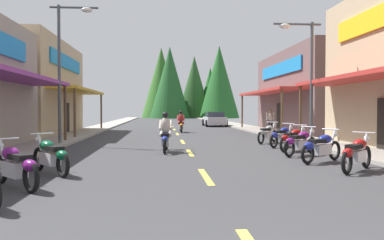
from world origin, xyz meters
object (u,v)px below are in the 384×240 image
at_px(pedestrian_waiting, 270,119).
at_px(motorcycle_parked_right_1, 357,153).
at_px(streetlamp_left, 66,55).
at_px(parked_car_curbside, 214,119).
at_px(streetlamp_right, 304,64).
at_px(rider_cruising_lead, 166,135).
at_px(motorcycle_parked_right_3, 301,142).
at_px(motorcycle_parked_right_5, 282,136).
at_px(motorcycle_parked_left_1, 15,165).
at_px(motorcycle_parked_left_2, 51,155).
at_px(motorcycle_parked_right_4, 293,139).
at_px(rider_cruising_trailing, 181,123).
at_px(motorcycle_parked_right_2, 321,147).
at_px(motorcycle_parked_right_6, 268,133).

bearing_deg(pedestrian_waiting, motorcycle_parked_right_1, 0.58).
bearing_deg(streetlamp_left, parked_car_curbside, 64.47).
xyz_separation_m(streetlamp_right, rider_cruising_lead, (-6.27, -2.14, -3.05)).
xyz_separation_m(streetlamp_left, motorcycle_parked_right_1, (9.51, -8.32, -3.66)).
xyz_separation_m(rider_cruising_lead, pedestrian_waiting, (7.67, 12.61, 0.31)).
height_order(streetlamp_right, motorcycle_parked_right_3, streetlamp_right).
bearing_deg(motorcycle_parked_right_5, parked_car_curbside, 46.31).
xyz_separation_m(motorcycle_parked_left_1, rider_cruising_lead, (3.24, 6.83, 0.17)).
xyz_separation_m(motorcycle_parked_left_2, rider_cruising_lead, (3.00, 5.03, 0.17)).
bearing_deg(motorcycle_parked_right_4, rider_cruising_trailing, 63.11).
height_order(motorcycle_parked_right_2, motorcycle_parked_left_1, same).
distance_m(streetlamp_right, motorcycle_parked_left_2, 12.15).
height_order(streetlamp_left, motorcycle_parked_right_2, streetlamp_left).
relative_size(streetlamp_right, motorcycle_parked_right_5, 3.47).
xyz_separation_m(motorcycle_parked_right_1, parked_car_curbside, (-0.03, 28.18, 0.20)).
distance_m(motorcycle_parked_left_1, motorcycle_parked_left_2, 1.81).
distance_m(motorcycle_parked_left_1, rider_cruising_trailing, 20.32).
relative_size(streetlamp_left, motorcycle_parked_right_2, 3.54).
bearing_deg(motorcycle_parked_right_3, motorcycle_parked_right_4, 41.26).
xyz_separation_m(motorcycle_parked_right_1, motorcycle_parked_right_3, (-0.24, 3.65, 0.00)).
bearing_deg(motorcycle_parked_right_5, streetlamp_right, -22.36).
distance_m(rider_cruising_lead, parked_car_curbside, 23.54).
height_order(streetlamp_left, rider_cruising_lead, streetlamp_left).
relative_size(motorcycle_parked_left_2, parked_car_curbside, 0.41).
bearing_deg(motorcycle_parked_right_5, pedestrian_waiting, 32.98).
distance_m(streetlamp_right, motorcycle_parked_right_6, 3.77).
xyz_separation_m(motorcycle_parked_right_1, motorcycle_parked_right_6, (-0.03, 8.86, 0.00)).
bearing_deg(motorcycle_parked_left_2, pedestrian_waiting, -69.03).
relative_size(motorcycle_parked_right_3, rider_cruising_trailing, 0.80).
bearing_deg(parked_car_curbside, streetlamp_left, 154.29).
bearing_deg(motorcycle_parked_right_5, motorcycle_parked_right_2, -137.60).
distance_m(motorcycle_parked_right_1, parked_car_curbside, 28.18).
bearing_deg(parked_car_curbside, rider_cruising_trailing, 159.19).
height_order(motorcycle_parked_right_6, pedestrian_waiting, pedestrian_waiting).
height_order(motorcycle_parked_right_2, pedestrian_waiting, pedestrian_waiting).
bearing_deg(rider_cruising_trailing, motorcycle_parked_right_1, -168.50).
distance_m(streetlamp_left, rider_cruising_trailing, 11.90).
height_order(motorcycle_parked_right_3, motorcycle_parked_left_2, same).
distance_m(motorcycle_parked_left_2, rider_cruising_lead, 5.86).
xyz_separation_m(motorcycle_parked_right_5, motorcycle_parked_left_1, (-8.38, -8.52, 0.00)).
distance_m(pedestrian_waiting, parked_car_curbside, 10.72).
bearing_deg(motorcycle_parked_right_3, pedestrian_waiting, 39.45).
xyz_separation_m(motorcycle_parked_right_6, parked_car_curbside, (-0.00, 19.33, 0.20)).
height_order(streetlamp_left, motorcycle_parked_left_1, streetlamp_left).
height_order(motorcycle_parked_left_1, parked_car_curbside, parked_car_curbside).
xyz_separation_m(streetlamp_left, parked_car_curbside, (9.48, 19.86, -3.46)).
relative_size(motorcycle_parked_right_3, motorcycle_parked_right_6, 1.01).
bearing_deg(motorcycle_parked_right_6, rider_cruising_lead, 166.35).
bearing_deg(rider_cruising_lead, pedestrian_waiting, -27.79).
distance_m(motorcycle_parked_right_6, rider_cruising_lead, 6.23).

